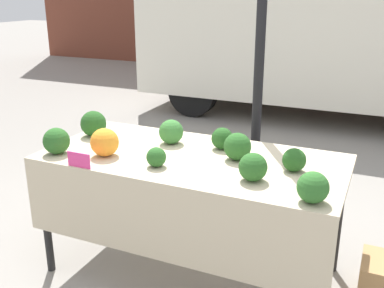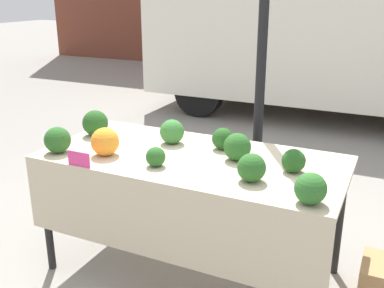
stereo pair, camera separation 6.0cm
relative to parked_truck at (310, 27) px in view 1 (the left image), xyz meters
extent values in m
plane|color=gray|center=(0.10, -4.36, -1.28)|extent=(40.00, 40.00, 0.00)
cylinder|color=black|center=(0.30, -3.65, -0.04)|extent=(0.07, 0.07, 2.48)
cube|color=silver|center=(-0.46, 0.00, 0.08)|extent=(3.75, 1.87, 2.07)
cylinder|color=black|center=(-1.49, -0.75, -0.92)|extent=(0.72, 0.22, 0.72)
cylinder|color=black|center=(-1.49, 0.75, -0.92)|extent=(0.72, 0.22, 0.72)
cube|color=beige|center=(0.10, -4.36, -0.48)|extent=(1.86, 0.89, 0.03)
cube|color=beige|center=(0.10, -4.79, -0.72)|extent=(1.86, 0.01, 0.45)
cylinder|color=black|center=(-0.77, -4.74, -0.89)|extent=(0.05, 0.05, 0.79)
cylinder|color=black|center=(0.97, -4.74, -0.89)|extent=(0.05, 0.05, 0.79)
cylinder|color=black|center=(-0.77, -3.97, -0.89)|extent=(0.05, 0.05, 0.79)
cylinder|color=black|center=(0.97, -3.97, -0.89)|extent=(0.05, 0.05, 0.79)
sphere|color=orange|center=(-0.40, -4.56, -0.37)|extent=(0.18, 0.18, 0.18)
cone|color=#93B238|center=(-0.50, -4.44, -0.40)|extent=(0.16, 0.16, 0.13)
sphere|color=#387533|center=(-0.13, -4.19, -0.38)|extent=(0.16, 0.16, 0.16)
sphere|color=#285B23|center=(0.55, -4.56, -0.38)|extent=(0.15, 0.15, 0.15)
sphere|color=#23511E|center=(0.22, -4.15, -0.39)|extent=(0.14, 0.14, 0.14)
sphere|color=#23511E|center=(-0.70, -4.26, -0.37)|extent=(0.18, 0.18, 0.18)
sphere|color=#2D6628|center=(0.88, -4.70, -0.38)|extent=(0.16, 0.16, 0.16)
sphere|color=#285B23|center=(-0.69, -4.65, -0.38)|extent=(0.17, 0.17, 0.17)
sphere|color=#23511E|center=(0.72, -4.34, -0.39)|extent=(0.13, 0.13, 0.13)
sphere|color=#285B23|center=(-0.02, -4.59, -0.40)|extent=(0.12, 0.12, 0.12)
sphere|color=#285B23|center=(0.37, -4.30, -0.38)|extent=(0.17, 0.17, 0.17)
cube|color=#E53D84|center=(-0.42, -4.79, -0.42)|extent=(0.15, 0.01, 0.09)
camera|label=1|loc=(1.15, -6.72, 0.51)|focal=42.00mm
camera|label=2|loc=(1.21, -6.70, 0.51)|focal=42.00mm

